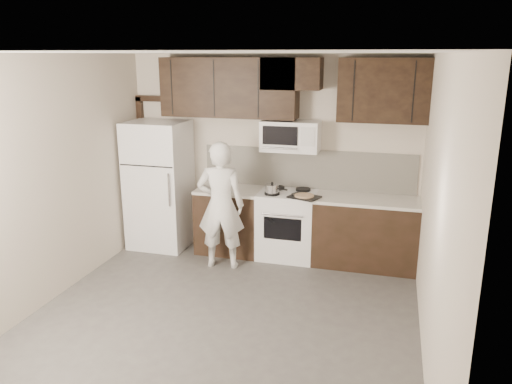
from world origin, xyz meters
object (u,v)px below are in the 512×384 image
at_px(stove, 287,224).
at_px(refrigerator, 159,185).
at_px(microwave, 291,136).
at_px(person, 221,205).

relative_size(stove, refrigerator, 0.52).
relative_size(microwave, refrigerator, 0.42).
relative_size(refrigerator, person, 1.09).
bearing_deg(person, microwave, -148.10).
distance_m(refrigerator, person, 1.20).
bearing_deg(microwave, person, -138.75).
height_order(microwave, refrigerator, microwave).
relative_size(stove, person, 0.57).
xyz_separation_m(microwave, refrigerator, (-1.85, -0.17, -0.75)).
xyz_separation_m(refrigerator, person, (1.09, -0.50, -0.07)).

